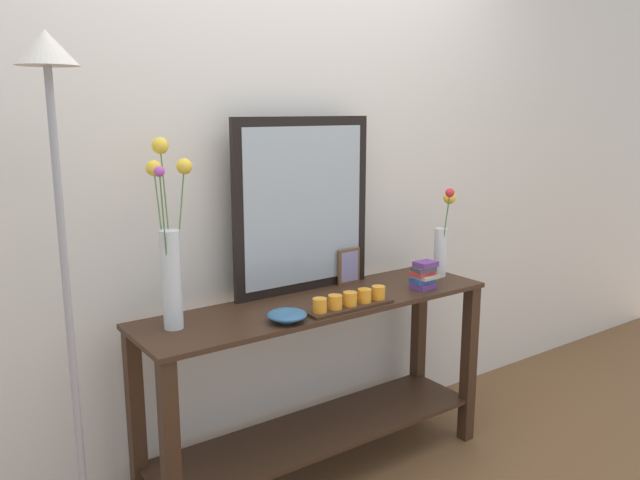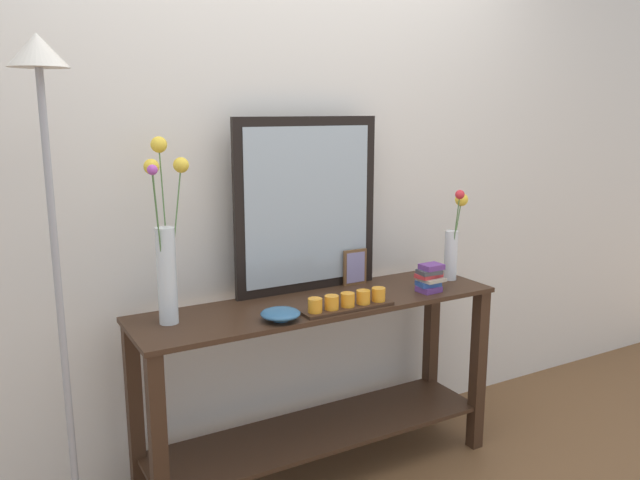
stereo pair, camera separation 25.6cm
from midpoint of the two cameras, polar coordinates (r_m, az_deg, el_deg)
name	(u,v)px [view 2 (the right image)]	position (r m, az deg, el deg)	size (l,w,h in m)	color
ground_plane	(320,474)	(2.96, 2.64, -20.36)	(7.00, 6.00, 0.02)	brown
wall_back	(283,158)	(2.79, -0.69, 7.41)	(6.40, 0.08, 2.70)	silver
console_table	(320,370)	(2.73, 2.74, -11.64)	(1.56, 0.41, 0.78)	#382316
mirror_leaning	(307,205)	(2.70, 1.55, 3.11)	(0.67, 0.03, 0.75)	black
tall_vase_left	(166,246)	(2.35, -10.72, -0.55)	(0.18, 0.22, 0.68)	silver
vase_right	(454,241)	(3.00, 14.39, -0.09)	(0.12, 0.12, 0.43)	silver
candle_tray	(348,302)	(2.52, 5.43, -5.66)	(0.39, 0.09, 0.07)	#382316
picture_frame_small	(355,267)	(2.86, 5.74, -2.49)	(0.12, 0.01, 0.16)	brown
decorative_bowl	(280,314)	(2.39, -0.51, -6.72)	(0.15, 0.15, 0.05)	#2D5B84
book_stack	(430,278)	(2.81, 12.44, -3.40)	(0.12, 0.10, 0.12)	#663884
floor_lamp	(53,225)	(2.11, -19.81, 1.27)	(0.24, 0.24, 1.78)	#9E9EA3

